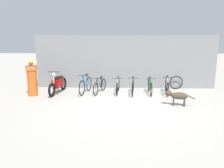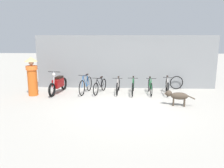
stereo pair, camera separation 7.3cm
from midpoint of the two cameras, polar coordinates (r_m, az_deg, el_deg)
ground_plane at (r=8.39m, az=3.71°, el=-6.13°), size 60.00×60.00×0.00m
shop_wall_back at (r=11.46m, az=3.29°, el=5.76°), size 9.34×0.20×2.74m
bicycle_0 at (r=10.50m, az=-7.12°, el=-0.33°), size 0.48×1.68×0.93m
bicycle_1 at (r=10.50m, az=-3.42°, el=-0.58°), size 0.57×1.58×0.79m
bicycle_2 at (r=10.49m, az=1.34°, el=-0.57°), size 0.46×1.64×0.79m
bicycle_3 at (r=10.37m, az=5.26°, el=-0.67°), size 0.46×1.68×0.83m
bicycle_4 at (r=10.49m, az=9.68°, el=-0.67°), size 0.46×1.60×0.81m
bicycle_5 at (r=10.65m, az=13.95°, el=-0.60°), size 0.46×1.69×0.85m
motorcycle at (r=10.74m, az=-14.15°, el=-0.02°), size 0.58×2.01×1.10m
stray_dog at (r=8.87m, az=16.42°, el=-2.94°), size 1.15×0.44×0.60m
person_in_robes at (r=10.54m, az=-20.41°, el=2.21°), size 0.80×0.80×1.77m
spare_tire_left at (r=11.73m, az=16.22°, el=0.37°), size 0.69×0.11×0.69m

